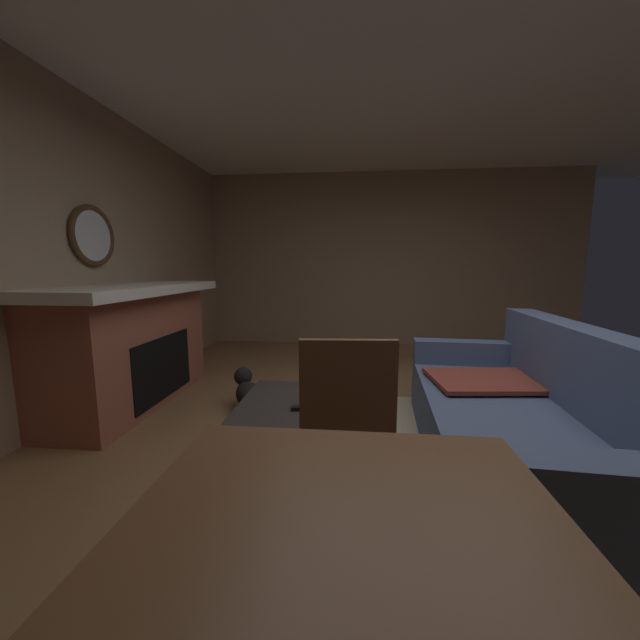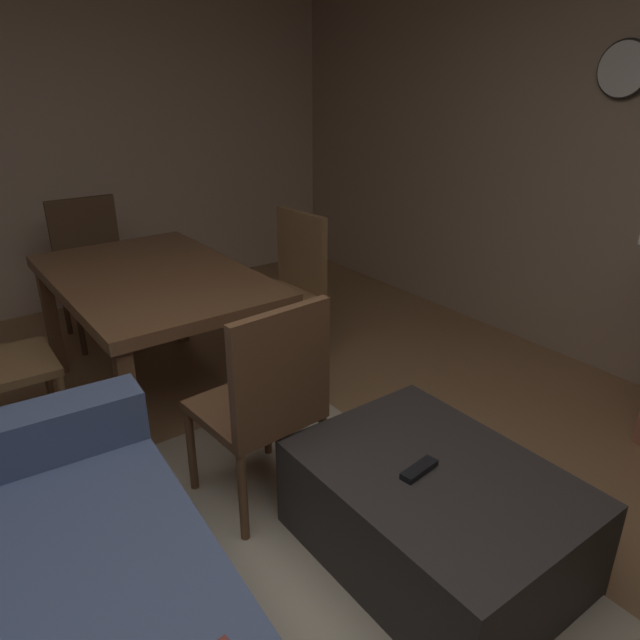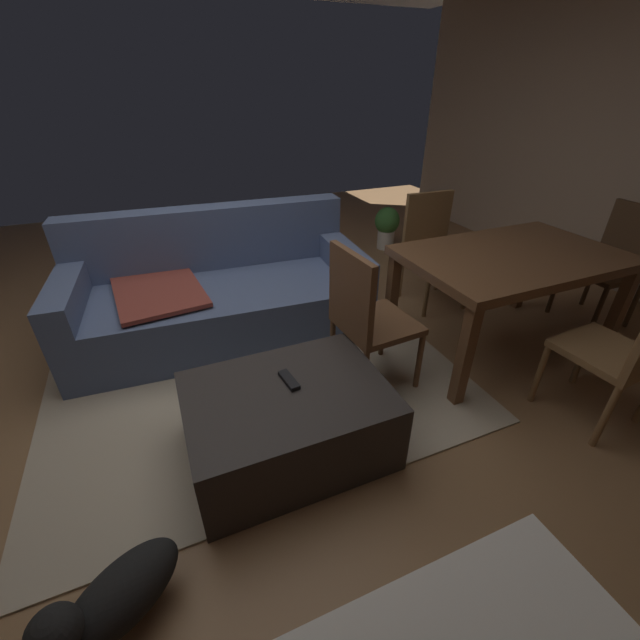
{
  "view_description": "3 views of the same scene",
  "coord_description": "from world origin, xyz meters",
  "px_view_note": "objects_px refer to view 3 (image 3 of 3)",
  "views": [
    {
      "loc": [
        2.21,
        -0.45,
        1.25
      ],
      "look_at": [
        0.24,
        -0.64,
        0.95
      ],
      "focal_mm": 20.14,
      "sensor_mm": 36.0,
      "label": 1
    },
    {
      "loc": [
        -0.99,
        0.56,
        1.72
      ],
      "look_at": [
        0.58,
        -0.6,
        0.88
      ],
      "focal_mm": 33.1,
      "sensor_mm": 36.0,
      "label": 2
    },
    {
      "loc": [
        -0.3,
        -2.27,
        1.71
      ],
      "look_at": [
        0.31,
        -0.83,
        0.78
      ],
      "focal_mm": 22.54,
      "sensor_mm": 36.0,
      "label": 3
    }
  ],
  "objects_px": {
    "ottoman_coffee_table": "(288,420)",
    "potted_plant": "(387,225)",
    "dining_table": "(511,265)",
    "dining_chair_north": "(432,243)",
    "dining_chair_east": "(616,259)",
    "dining_chair_south": "(631,347)",
    "couch": "(219,294)",
    "tv_remote": "(289,380)",
    "dining_chair_west": "(365,314)",
    "small_dog": "(113,599)"
  },
  "relations": [
    {
      "from": "dining_chair_west",
      "to": "dining_chair_east",
      "type": "distance_m",
      "value": 2.22
    },
    {
      "from": "dining_chair_east",
      "to": "potted_plant",
      "type": "distance_m",
      "value": 2.26
    },
    {
      "from": "ottoman_coffee_table",
      "to": "dining_chair_east",
      "type": "height_order",
      "value": "dining_chair_east"
    },
    {
      "from": "ottoman_coffee_table",
      "to": "dining_chair_south",
      "type": "xyz_separation_m",
      "value": [
        1.73,
        -0.51,
        0.32
      ]
    },
    {
      "from": "potted_plant",
      "to": "dining_chair_south",
      "type": "bearing_deg",
      "value": -96.4
    },
    {
      "from": "ottoman_coffee_table",
      "to": "dining_chair_west",
      "type": "bearing_deg",
      "value": 28.51
    },
    {
      "from": "couch",
      "to": "dining_table",
      "type": "distance_m",
      "value": 2.11
    },
    {
      "from": "dining_chair_south",
      "to": "dining_chair_west",
      "type": "xyz_separation_m",
      "value": [
        -1.12,
        0.84,
        0.0
      ]
    },
    {
      "from": "dining_chair_south",
      "to": "couch",
      "type": "bearing_deg",
      "value": 134.03
    },
    {
      "from": "dining_chair_east",
      "to": "small_dog",
      "type": "height_order",
      "value": "dining_chair_east"
    },
    {
      "from": "ottoman_coffee_table",
      "to": "dining_chair_east",
      "type": "bearing_deg",
      "value": 6.76
    },
    {
      "from": "dining_chair_west",
      "to": "tv_remote",
      "type": "bearing_deg",
      "value": -154.76
    },
    {
      "from": "dining_chair_south",
      "to": "dining_chair_north",
      "type": "height_order",
      "value": "same"
    },
    {
      "from": "couch",
      "to": "dining_chair_east",
      "type": "bearing_deg",
      "value": -19.44
    },
    {
      "from": "couch",
      "to": "potted_plant",
      "type": "distance_m",
      "value": 2.4
    },
    {
      "from": "dining_table",
      "to": "small_dog",
      "type": "distance_m",
      "value": 2.74
    },
    {
      "from": "ottoman_coffee_table",
      "to": "dining_chair_south",
      "type": "bearing_deg",
      "value": -16.43
    },
    {
      "from": "dining_chair_west",
      "to": "dining_chair_east",
      "type": "height_order",
      "value": "same"
    },
    {
      "from": "dining_chair_north",
      "to": "potted_plant",
      "type": "bearing_deg",
      "value": 75.1
    },
    {
      "from": "ottoman_coffee_table",
      "to": "dining_chair_north",
      "type": "bearing_deg",
      "value": 34.57
    },
    {
      "from": "tv_remote",
      "to": "dining_chair_east",
      "type": "bearing_deg",
      "value": -1.75
    },
    {
      "from": "dining_table",
      "to": "potted_plant",
      "type": "xyz_separation_m",
      "value": [
        0.34,
        2.11,
        -0.38
      ]
    },
    {
      "from": "dining_table",
      "to": "potted_plant",
      "type": "relative_size",
      "value": 2.96
    },
    {
      "from": "couch",
      "to": "tv_remote",
      "type": "xyz_separation_m",
      "value": [
        0.12,
        -1.31,
        0.1
      ]
    },
    {
      "from": "dining_table",
      "to": "dining_chair_west",
      "type": "relative_size",
      "value": 1.54
    },
    {
      "from": "dining_table",
      "to": "dining_chair_north",
      "type": "relative_size",
      "value": 1.54
    },
    {
      "from": "dining_chair_east",
      "to": "ottoman_coffee_table",
      "type": "bearing_deg",
      "value": -173.24
    },
    {
      "from": "dining_chair_south",
      "to": "dining_chair_east",
      "type": "bearing_deg",
      "value": 37.47
    },
    {
      "from": "ottoman_coffee_table",
      "to": "potted_plant",
      "type": "bearing_deg",
      "value": 49.91
    },
    {
      "from": "couch",
      "to": "potted_plant",
      "type": "bearing_deg",
      "value": 26.8
    },
    {
      "from": "dining_table",
      "to": "dining_chair_north",
      "type": "xyz_separation_m",
      "value": [
        0.0,
        0.85,
        -0.13
      ]
    },
    {
      "from": "dining_chair_east",
      "to": "small_dog",
      "type": "xyz_separation_m",
      "value": [
        -3.66,
        -0.89,
        -0.35
      ]
    },
    {
      "from": "dining_table",
      "to": "potted_plant",
      "type": "height_order",
      "value": "dining_table"
    },
    {
      "from": "couch",
      "to": "potted_plant",
      "type": "height_order",
      "value": "couch"
    },
    {
      "from": "dining_chair_south",
      "to": "dining_chair_west",
      "type": "bearing_deg",
      "value": 142.91
    },
    {
      "from": "ottoman_coffee_table",
      "to": "potted_plant",
      "type": "xyz_separation_m",
      "value": [
        2.06,
        2.45,
        0.07
      ]
    },
    {
      "from": "dining_chair_west",
      "to": "dining_chair_south",
      "type": "bearing_deg",
      "value": -37.09
    },
    {
      "from": "ottoman_coffee_table",
      "to": "dining_chair_west",
      "type": "xyz_separation_m",
      "value": [
        0.61,
        0.33,
        0.32
      ]
    },
    {
      "from": "dining_chair_north",
      "to": "dining_chair_east",
      "type": "bearing_deg",
      "value": -37.62
    },
    {
      "from": "ottoman_coffee_table",
      "to": "tv_remote",
      "type": "height_order",
      "value": "tv_remote"
    },
    {
      "from": "dining_chair_south",
      "to": "dining_chair_east",
      "type": "xyz_separation_m",
      "value": [
        1.1,
        0.85,
        0.0
      ]
    },
    {
      "from": "couch",
      "to": "dining_chair_east",
      "type": "relative_size",
      "value": 2.35
    },
    {
      "from": "dining_chair_east",
      "to": "tv_remote",
      "type": "bearing_deg",
      "value": -174.37
    },
    {
      "from": "couch",
      "to": "small_dog",
      "type": "xyz_separation_m",
      "value": [
        -0.75,
        -1.92,
        -0.13
      ]
    },
    {
      "from": "tv_remote",
      "to": "couch",
      "type": "bearing_deg",
      "value": 87.76
    },
    {
      "from": "dining_chair_east",
      "to": "couch",
      "type": "bearing_deg",
      "value": 160.56
    },
    {
      "from": "small_dog",
      "to": "couch",
      "type": "bearing_deg",
      "value": 68.73
    },
    {
      "from": "potted_plant",
      "to": "dining_table",
      "type": "bearing_deg",
      "value": -99.1
    },
    {
      "from": "dining_chair_west",
      "to": "dining_chair_north",
      "type": "bearing_deg",
      "value": 37.58
    },
    {
      "from": "dining_chair_south",
      "to": "dining_chair_west",
      "type": "height_order",
      "value": "same"
    }
  ]
}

